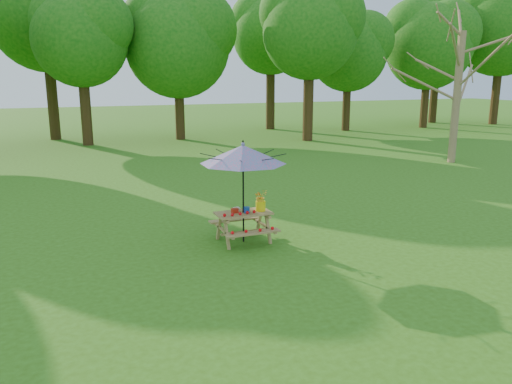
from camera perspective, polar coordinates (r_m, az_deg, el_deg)
name	(u,v)px	position (r m, az deg, el deg)	size (l,w,h in m)	color
picnic_table	(243,227)	(11.00, -1.44, -4.07)	(1.20, 1.32, 0.67)	#9D7B47
patio_umbrella	(243,154)	(10.64, -1.49, 4.31)	(2.39, 2.39, 2.25)	black
produce_bins	(240,210)	(10.90, -1.80, -2.06)	(0.38, 0.39, 0.13)	#AF200E
tomatoes_row	(240,214)	(10.68, -1.85, -2.48)	(0.77, 0.13, 0.07)	red
flower_bucket	(261,199)	(10.97, 0.53, -0.85)	(0.33, 0.30, 0.48)	yellow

